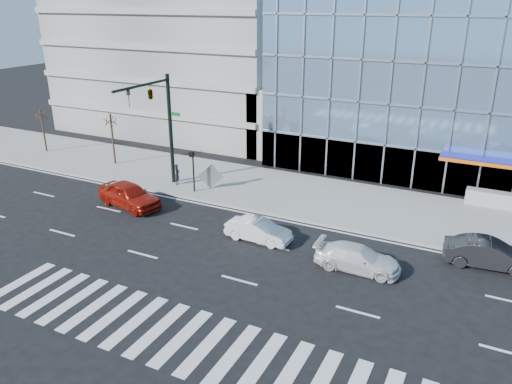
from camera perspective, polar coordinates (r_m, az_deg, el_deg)
ground at (r=28.22m, az=1.95°, el=-6.28°), size 160.00×160.00×0.00m
sidewalk at (r=34.98m, az=7.45°, el=-0.69°), size 120.00×8.00×0.15m
parking_garage at (r=57.54m, az=-5.57°, el=18.13°), size 24.00×24.00×20.00m
ramp_block at (r=45.08m, az=4.68°, el=8.32°), size 6.00×8.00×6.00m
traffic_signal at (r=35.37m, az=-11.31°, el=9.64°), size 1.14×5.74×8.00m
ped_signal_post at (r=35.26m, az=-7.24°, el=3.07°), size 0.30×0.33×3.00m
street_tree_near at (r=42.50m, az=-16.26°, el=7.83°), size 1.10×1.10×4.23m
street_tree_far at (r=48.27m, az=-23.35°, el=8.07°), size 1.10×1.10×3.87m
white_suv at (r=26.25m, az=11.52°, el=-7.41°), size 4.45×1.90×1.28m
white_sedan at (r=28.66m, az=0.28°, el=-4.39°), size 3.88×1.41×1.27m
dark_sedan at (r=28.59m, az=25.09°, el=-6.41°), size 4.63×2.02×1.48m
red_sedan at (r=34.25m, az=-14.30°, el=-0.32°), size 5.15×2.88×1.65m
pedestrian at (r=37.27m, az=-9.00°, el=2.02°), size 0.53×0.66×1.56m
tilted_panel at (r=36.09m, az=-5.17°, el=1.79°), size 1.63×0.94×1.83m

